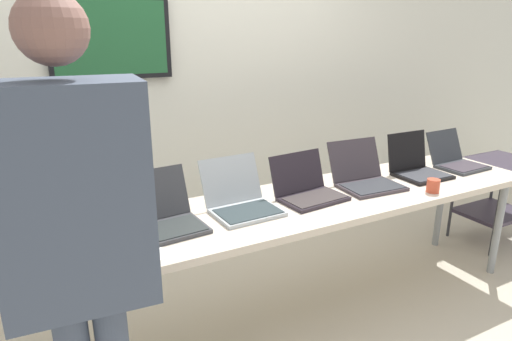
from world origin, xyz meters
TOP-DOWN VIEW (x-y plane):
  - ground at (0.00, 0.00)m, footprint 8.00×8.00m
  - back_wall at (-0.01, 1.13)m, footprint 8.00×0.11m
  - workbench at (0.00, 0.00)m, footprint 3.50×0.70m
  - laptop_station_0 at (-1.07, 0.03)m, footprint 0.35×0.36m
  - laptop_station_1 at (-0.67, 0.03)m, footprint 0.36×0.38m
  - laptop_station_2 at (-0.24, 0.05)m, footprint 0.36×0.39m
  - laptop_station_3 at (0.19, 0.03)m, footprint 0.40×0.35m
  - laptop_station_4 at (0.63, 0.04)m, footprint 0.39×0.39m
  - laptop_station_5 at (1.09, 0.04)m, footprint 0.34×0.32m
  - laptop_station_6 at (1.50, 0.05)m, footprint 0.34×0.35m
  - person at (-1.12, -0.62)m, footprint 0.47×0.61m
  - coffee_mug at (0.92, -0.25)m, footprint 0.08×0.08m
  - paper_sheet at (-0.87, -0.17)m, footprint 0.29×0.35m
  - storage_cart at (2.14, 0.11)m, footprint 0.56×0.44m

SIDE VIEW (x-z plane):
  - ground at x=0.00m, z-range -0.04..0.00m
  - storage_cart at x=2.14m, z-range 0.11..0.81m
  - workbench at x=0.00m, z-range 0.33..1.09m
  - paper_sheet at x=-0.87m, z-range 0.75..0.76m
  - coffee_mug at x=0.92m, z-range 0.75..0.84m
  - laptop_station_6 at x=1.50m, z-range 0.69..0.93m
  - laptop_station_3 at x=0.19m, z-range 0.69..0.94m
  - laptop_station_0 at x=-1.07m, z-range 0.68..0.95m
  - laptop_station_1 at x=-0.67m, z-range 0.68..0.95m
  - laptop_station_4 at x=0.63m, z-range 0.68..0.95m
  - laptop_station_2 at x=-0.24m, z-range 0.68..0.95m
  - laptop_station_5 at x=1.09m, z-range 0.68..0.95m
  - person at x=-1.12m, z-range 0.20..1.99m
  - back_wall at x=-0.01m, z-range 0.01..2.52m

